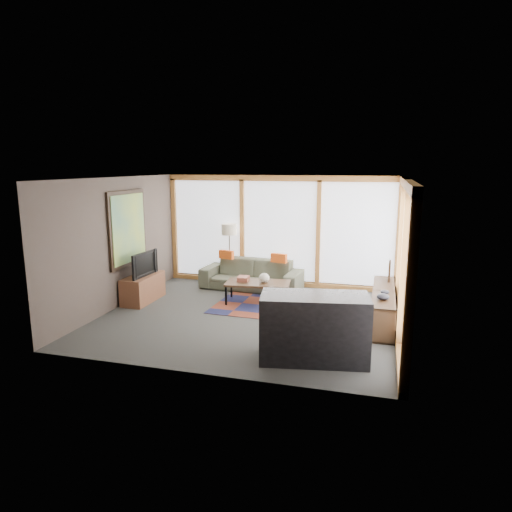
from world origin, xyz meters
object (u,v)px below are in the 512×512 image
(bar_counter, at_px, (314,328))
(bookshelf, at_px, (384,306))
(floor_lamp, at_px, (230,254))
(television, at_px, (141,264))
(sofa, at_px, (252,275))
(coffee_table, at_px, (258,292))
(tv_console, at_px, (143,288))

(bar_counter, bearing_deg, bookshelf, 54.37)
(floor_lamp, height_order, television, floor_lamp)
(sofa, relative_size, coffee_table, 1.75)
(television, bearing_deg, floor_lamp, -31.28)
(sofa, distance_m, tv_console, 2.48)
(tv_console, bearing_deg, sofa, 38.74)
(bookshelf, distance_m, tv_console, 4.90)
(floor_lamp, distance_m, coffee_table, 1.73)
(coffee_table, xyz_separation_m, tv_console, (-2.36, -0.55, 0.06))
(sofa, distance_m, coffee_table, 1.10)
(bar_counter, bearing_deg, coffee_table, 111.81)
(coffee_table, distance_m, tv_console, 2.43)
(sofa, height_order, bar_counter, bar_counter)
(bookshelf, height_order, television, television)
(coffee_table, distance_m, bookshelf, 2.58)
(floor_lamp, distance_m, bar_counter, 4.61)
(sofa, relative_size, bar_counter, 1.48)
(floor_lamp, bearing_deg, tv_console, -125.70)
(bookshelf, bearing_deg, tv_console, -179.40)
(floor_lamp, height_order, bookshelf, floor_lamp)
(floor_lamp, relative_size, television, 1.64)
(coffee_table, bearing_deg, sofa, 113.23)
(bookshelf, bearing_deg, coffee_table, 168.90)
(tv_console, xyz_separation_m, bar_counter, (3.92, -1.98, 0.21))
(tv_console, bearing_deg, bar_counter, -26.77)
(sofa, distance_m, floor_lamp, 0.79)
(floor_lamp, xyz_separation_m, coffee_table, (1.06, -1.27, -0.51))
(bookshelf, height_order, tv_console, bookshelf)
(bar_counter, bearing_deg, television, 143.89)
(sofa, height_order, tv_console, sofa)
(coffee_table, bearing_deg, bookshelf, -11.10)
(bookshelf, xyz_separation_m, bar_counter, (-0.98, -2.03, 0.20))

